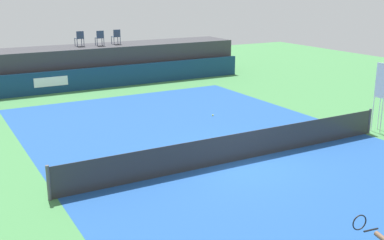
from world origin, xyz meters
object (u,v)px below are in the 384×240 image
at_px(net_post_near, 48,183).
at_px(tennis_ball, 213,115).
at_px(spectator_chair_center, 116,36).
at_px(umpire_chair, 381,93).
at_px(spectator_chair_far_left, 80,38).
at_px(net_post_far, 369,121).
at_px(spectator_chair_left, 100,37).

bearing_deg(net_post_near, tennis_ball, 31.78).
relative_size(spectator_chair_center, umpire_chair, 0.32).
relative_size(spectator_chair_center, tennis_ball, 13.06).
bearing_deg(tennis_ball, umpire_chair, -49.60).
bearing_deg(net_post_near, spectator_chair_far_left, 70.16).
xyz_separation_m(spectator_chair_center, net_post_near, (-7.78, -15.32, -2.19)).
bearing_deg(net_post_near, net_post_far, 0.00).
height_order(spectator_chair_left, tennis_ball, spectator_chair_left).
distance_m(spectator_chair_left, tennis_ball, 10.38).
bearing_deg(net_post_far, spectator_chair_center, 106.76).
bearing_deg(tennis_ball, spectator_chair_center, 93.64).
height_order(spectator_chair_left, spectator_chair_center, same).
xyz_separation_m(spectator_chair_center, umpire_chair, (5.09, -15.33, -1.11)).
height_order(spectator_chair_left, net_post_far, spectator_chair_left).
xyz_separation_m(spectator_chair_left, net_post_near, (-6.67, -15.10, -2.19)).
bearing_deg(spectator_chair_left, spectator_chair_center, 11.61).
height_order(spectator_chair_left, net_post_near, spectator_chair_left).
bearing_deg(umpire_chair, net_post_far, 179.06).
height_order(net_post_near, net_post_far, same).
relative_size(spectator_chair_far_left, tennis_ball, 13.06).
xyz_separation_m(spectator_chair_center, net_post_far, (4.62, -15.32, -2.19)).
bearing_deg(net_post_far, tennis_ball, 127.28).
height_order(spectator_chair_center, net_post_far, spectator_chair_center).
height_order(spectator_chair_far_left, net_post_near, spectator_chair_far_left).
distance_m(net_post_near, net_post_far, 12.40).
xyz_separation_m(umpire_chair, net_post_near, (-12.88, 0.01, -1.09)).
distance_m(spectator_chair_left, spectator_chair_center, 1.13).
distance_m(spectator_chair_left, net_post_near, 16.65).
relative_size(spectator_chair_left, net_post_near, 0.89).
bearing_deg(umpire_chair, net_post_near, 179.97).
height_order(spectator_chair_left, umpire_chair, spectator_chair_left).
bearing_deg(umpire_chair, spectator_chair_far_left, 115.42).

